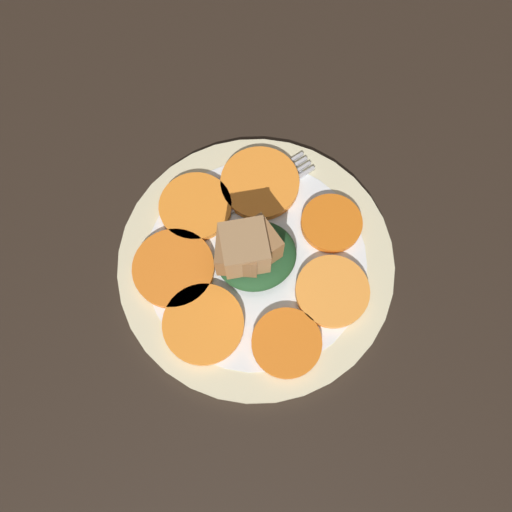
% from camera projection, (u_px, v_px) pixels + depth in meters
% --- Properties ---
extents(table_slab, '(1.20, 1.20, 0.02)m').
position_uv_depth(table_slab, '(256.00, 266.00, 0.51)').
color(table_slab, black).
rests_on(table_slab, ground).
extents(plate, '(0.27, 0.27, 0.01)m').
position_uv_depth(plate, '(256.00, 261.00, 0.50)').
color(plate, beige).
rests_on(plate, table_slab).
extents(carrot_slice_0, '(0.06, 0.06, 0.01)m').
position_uv_depth(carrot_slice_0, '(331.00, 223.00, 0.50)').
color(carrot_slice_0, orange).
rests_on(carrot_slice_0, plate).
extents(carrot_slice_1, '(0.08, 0.08, 0.01)m').
position_uv_depth(carrot_slice_1, '(260.00, 183.00, 0.51)').
color(carrot_slice_1, orange).
rests_on(carrot_slice_1, plate).
extents(carrot_slice_2, '(0.07, 0.07, 0.01)m').
position_uv_depth(carrot_slice_2, '(195.00, 207.00, 0.50)').
color(carrot_slice_2, orange).
rests_on(carrot_slice_2, plate).
extents(carrot_slice_3, '(0.08, 0.08, 0.01)m').
position_uv_depth(carrot_slice_3, '(174.00, 268.00, 0.48)').
color(carrot_slice_3, orange).
rests_on(carrot_slice_3, plate).
extents(carrot_slice_4, '(0.08, 0.08, 0.01)m').
position_uv_depth(carrot_slice_4, '(203.00, 324.00, 0.47)').
color(carrot_slice_4, orange).
rests_on(carrot_slice_4, plate).
extents(carrot_slice_5, '(0.07, 0.07, 0.01)m').
position_uv_depth(carrot_slice_5, '(289.00, 342.00, 0.46)').
color(carrot_slice_5, orange).
rests_on(carrot_slice_5, plate).
extents(carrot_slice_6, '(0.07, 0.07, 0.01)m').
position_uv_depth(carrot_slice_6, '(332.00, 291.00, 0.48)').
color(carrot_slice_6, orange).
rests_on(carrot_slice_6, plate).
extents(center_pile, '(0.08, 0.07, 0.06)m').
position_uv_depth(center_pile, '(250.00, 252.00, 0.46)').
color(center_pile, '#1E4723').
rests_on(center_pile, plate).
extents(fork, '(0.19, 0.07, 0.00)m').
position_uv_depth(fork, '(235.00, 206.00, 0.51)').
color(fork, '#B2B2B7').
rests_on(fork, plate).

